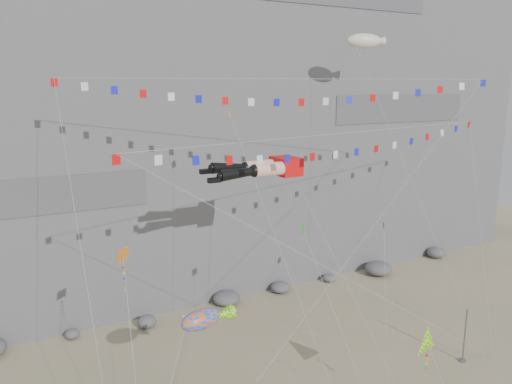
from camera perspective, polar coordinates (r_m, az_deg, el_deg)
cliff at (r=58.59m, az=-10.15°, el=16.33°), size 80.00×28.00×50.00m
talus_boulders at (r=48.68m, az=-3.41°, el=-12.04°), size 60.00×3.00×1.20m
anchor_pole_right at (r=41.92m, az=22.76°, el=-14.91°), size 0.12×0.12×4.23m
legs_kite at (r=34.45m, az=0.71°, el=2.71°), size 7.27×16.02×21.00m
flag_banner_upper at (r=36.85m, az=3.82°, el=12.74°), size 31.30×16.70×28.97m
flag_banner_lower at (r=36.49m, az=10.39°, el=6.64°), size 34.35×10.07×20.75m
harlequin_kite at (r=28.66m, az=-14.96°, el=-7.06°), size 1.79×7.11×12.90m
fish_windsock at (r=30.26m, az=-6.30°, el=-14.31°), size 8.02×6.77×10.89m
delta_kite at (r=32.38m, az=19.08°, el=-16.07°), size 2.16×4.15×7.15m
blimp_windsock at (r=47.04m, az=12.26°, el=16.46°), size 4.36×15.57×28.21m
small_kite_a at (r=35.44m, az=-2.74°, el=8.08°), size 1.40×15.53×23.69m
small_kite_b at (r=40.13m, az=14.40°, el=-4.06°), size 8.08×10.05×15.43m
small_kite_c at (r=32.91m, az=5.48°, el=-4.48°), size 1.26×9.53×14.27m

